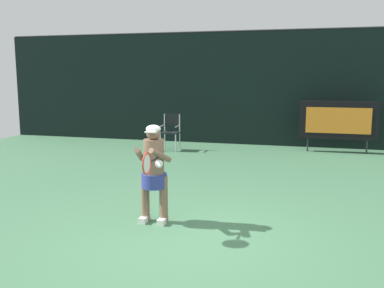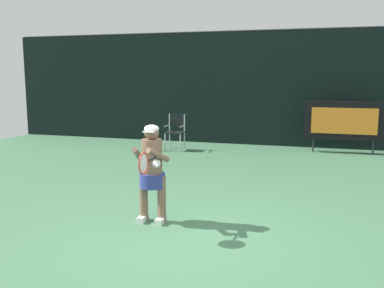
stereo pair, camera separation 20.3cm
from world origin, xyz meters
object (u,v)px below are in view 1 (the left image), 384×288
scoreboard (338,120)px  umpire_chair (171,130)px  tennis_player (154,169)px  water_bottle (156,147)px  tennis_racket (147,163)px

scoreboard → umpire_chair: 4.91m
tennis_player → water_bottle: bearing=109.8°
water_bottle → tennis_player: bearing=-70.2°
tennis_racket → umpire_chair: bearing=94.3°
scoreboard → tennis_racket: scoreboard is taller
scoreboard → tennis_player: 7.74m
scoreboard → tennis_racket: 8.27m
tennis_racket → scoreboard: bearing=58.1°
water_bottle → tennis_player: size_ratio=0.17×
scoreboard → umpire_chair: bearing=-169.7°
water_bottle → tennis_racket: bearing=-70.8°
scoreboard → water_bottle: bearing=-167.0°
tennis_player → tennis_racket: 0.69m
tennis_player → tennis_racket: tennis_player is taller
scoreboard → tennis_racket: bearing=-110.6°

